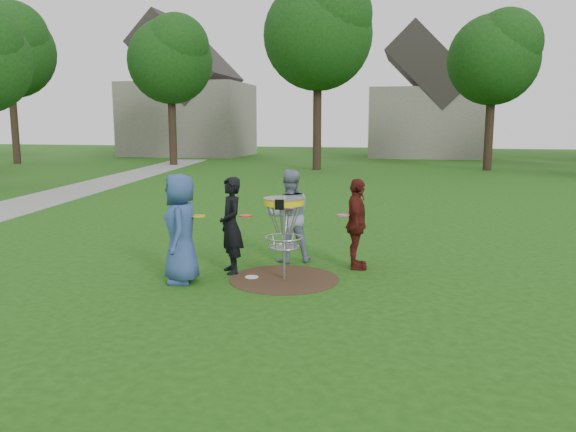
% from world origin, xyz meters
% --- Properties ---
extents(ground, '(100.00, 100.00, 0.00)m').
position_xyz_m(ground, '(0.00, 0.00, 0.00)').
color(ground, '#19470F').
rests_on(ground, ground).
extents(dirt_patch, '(1.80, 1.80, 0.01)m').
position_xyz_m(dirt_patch, '(0.00, 0.00, 0.00)').
color(dirt_patch, '#47331E').
rests_on(dirt_patch, ground).
extents(concrete_path, '(7.75, 39.92, 0.02)m').
position_xyz_m(concrete_path, '(-10.00, 8.00, 0.01)').
color(concrete_path, '#9E9E99').
rests_on(concrete_path, ground).
extents(player_blue, '(0.80, 0.99, 1.75)m').
position_xyz_m(player_blue, '(-1.57, -0.50, 0.87)').
color(player_blue, '#304A84').
rests_on(player_blue, ground).
extents(player_black, '(0.66, 0.71, 1.64)m').
position_xyz_m(player_black, '(-0.97, 0.21, 0.82)').
color(player_black, black).
rests_on(player_black, ground).
extents(player_grey, '(1.00, 0.89, 1.70)m').
position_xyz_m(player_grey, '(-0.18, 1.20, 0.85)').
color(player_grey, gray).
rests_on(player_grey, ground).
extents(player_maroon, '(0.49, 0.97, 1.58)m').
position_xyz_m(player_maroon, '(1.08, 0.95, 0.79)').
color(player_maroon, '#551813').
rests_on(player_maroon, ground).
extents(disc_on_grass, '(0.22, 0.22, 0.02)m').
position_xyz_m(disc_on_grass, '(-0.54, -0.03, 0.01)').
color(disc_on_grass, white).
rests_on(disc_on_grass, ground).
extents(disc_golf_basket, '(0.66, 0.67, 1.38)m').
position_xyz_m(disc_golf_basket, '(0.00, -0.00, 1.02)').
color(disc_golf_basket, '#9EA0A5').
rests_on(disc_golf_basket, ground).
extents(held_discs, '(2.39, 1.56, 0.12)m').
position_xyz_m(held_discs, '(-0.31, 0.36, 1.02)').
color(held_discs, yellow).
rests_on(held_discs, ground).
extents(tree_row, '(51.20, 17.42, 9.90)m').
position_xyz_m(tree_row, '(0.44, 20.67, 6.21)').
color(tree_row, '#38281C').
rests_on(tree_row, ground).
extents(house_row, '(44.50, 10.65, 11.62)m').
position_xyz_m(house_row, '(4.78, 33.07, 4.14)').
color(house_row, gray).
rests_on(house_row, ground).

